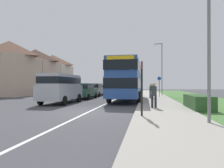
{
  "coord_description": "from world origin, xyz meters",
  "views": [
    {
      "loc": [
        3.17,
        -10.39,
        1.53
      ],
      "look_at": [
        0.55,
        4.56,
        1.6
      ],
      "focal_mm": 30.79,
      "sensor_mm": 36.0,
      "label": 1
    }
  ],
  "objects": [
    {
      "name": "house_terrace_far_side",
      "position": [
        -15.66,
        19.9,
        3.86
      ],
      "size": [
        6.56,
        18.96,
        7.71
      ],
      "color": "#C1A88E",
      "rests_on": "ground_plane"
    },
    {
      "name": "pedestrian_walking_away",
      "position": [
        3.74,
        10.3,
        0.98
      ],
      "size": [
        0.34,
        0.34,
        1.67
      ],
      "color": "#23232D",
      "rests_on": "ground_plane"
    },
    {
      "name": "parked_car_red",
      "position": [
        -3.63,
        20.68,
        0.87
      ],
      "size": [
        1.99,
        4.43,
        1.57
      ],
      "color": "#B21E1E",
      "rests_on": "ground_plane"
    },
    {
      "name": "roadside_hedge",
      "position": [
        6.3,
        1.96,
        0.45
      ],
      "size": [
        1.1,
        3.31,
        0.9
      ],
      "primitive_type": "cube",
      "color": "#2D5128",
      "rests_on": "ground_plane"
    },
    {
      "name": "parked_car_dark_green",
      "position": [
        -3.49,
        9.9,
        0.93
      ],
      "size": [
        1.99,
        4.6,
        1.69
      ],
      "color": "#19472D",
      "rests_on": "ground_plane"
    },
    {
      "name": "street_lamp_mid",
      "position": [
        5.24,
        16.2,
        4.11
      ],
      "size": [
        1.14,
        0.2,
        7.14
      ],
      "color": "slate",
      "rests_on": "ground_plane"
    },
    {
      "name": "double_decker_bus",
      "position": [
        1.37,
        8.29,
        2.14
      ],
      "size": [
        2.8,
        10.13,
        3.7
      ],
      "color": "#284C93",
      "rests_on": "ground_plane"
    },
    {
      "name": "cycle_route_sign",
      "position": [
        4.78,
        13.1,
        1.43
      ],
      "size": [
        0.44,
        0.08,
        2.52
      ],
      "color": "slate",
      "rests_on": "ground_plane"
    },
    {
      "name": "ground_plane",
      "position": [
        0.0,
        0.0,
        0.0
      ],
      "size": [
        120.0,
        120.0,
        0.0
      ],
      "primitive_type": "plane",
      "color": "#424247"
    },
    {
      "name": "pavement_near_side",
      "position": [
        4.2,
        6.0,
        0.06
      ],
      "size": [
        3.2,
        68.0,
        0.12
      ],
      "primitive_type": "cube",
      "color": "#9E998E",
      "rests_on": "ground_plane"
    },
    {
      "name": "bus_stop_sign",
      "position": [
        3.0,
        -1.57,
        1.54
      ],
      "size": [
        0.09,
        0.52,
        2.6
      ],
      "color": "black",
      "rests_on": "ground_plane"
    },
    {
      "name": "lane_marking_centre",
      "position": [
        0.0,
        8.0,
        0.0
      ],
      "size": [
        0.14,
        60.0,
        0.01
      ],
      "primitive_type": "cube",
      "color": "silver",
      "rests_on": "ground_plane"
    },
    {
      "name": "parked_car_grey",
      "position": [
        -3.67,
        15.22,
        0.95
      ],
      "size": [
        1.93,
        4.56,
        1.73
      ],
      "color": "slate",
      "rests_on": "ground_plane"
    },
    {
      "name": "parked_van_silver",
      "position": [
        -3.72,
        4.55,
        1.41
      ],
      "size": [
        2.11,
        5.06,
        2.39
      ],
      "color": "#B7B7BC",
      "rests_on": "ground_plane"
    },
    {
      "name": "street_lamp_near",
      "position": [
        5.41,
        -2.72,
        4.56
      ],
      "size": [
        1.14,
        0.2,
        8.0
      ],
      "color": "slate",
      "rests_on": "ground_plane"
    },
    {
      "name": "grass_verge_seaward",
      "position": [
        8.5,
        6.0,
        0.04
      ],
      "size": [
        6.0,
        68.0,
        0.08
      ],
      "primitive_type": "cube",
      "color": "#477538",
      "rests_on": "ground_plane"
    },
    {
      "name": "pedestrian_at_stop",
      "position": [
        3.67,
        1.62,
        0.98
      ],
      "size": [
        0.34,
        0.34,
        1.67
      ],
      "color": "#23232D",
      "rests_on": "ground_plane"
    }
  ]
}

